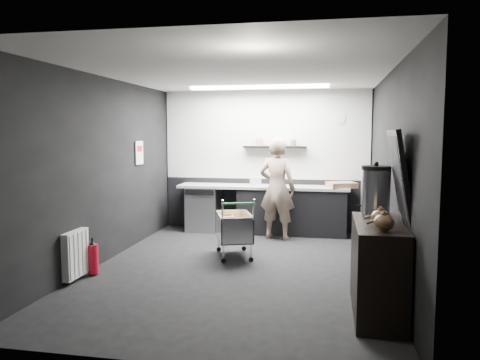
# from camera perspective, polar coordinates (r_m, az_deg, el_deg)

# --- Properties ---
(floor) EXTENTS (5.50, 5.50, 0.00)m
(floor) POSITION_cam_1_polar(r_m,az_deg,el_deg) (6.63, -0.24, -10.79)
(floor) COLOR black
(floor) RESTS_ON ground
(ceiling) EXTENTS (5.50, 5.50, 0.00)m
(ceiling) POSITION_cam_1_polar(r_m,az_deg,el_deg) (6.41, -0.25, 13.02)
(ceiling) COLOR silver
(ceiling) RESTS_ON wall_back
(wall_back) EXTENTS (5.50, 0.00, 5.50)m
(wall_back) POSITION_cam_1_polar(r_m,az_deg,el_deg) (9.09, 3.09, 2.37)
(wall_back) COLOR black
(wall_back) RESTS_ON floor
(wall_front) EXTENTS (5.50, 0.00, 5.50)m
(wall_front) POSITION_cam_1_polar(r_m,az_deg,el_deg) (3.74, -8.38, -2.66)
(wall_front) COLOR black
(wall_front) RESTS_ON floor
(wall_left) EXTENTS (0.00, 5.50, 5.50)m
(wall_left) POSITION_cam_1_polar(r_m,az_deg,el_deg) (7.04, -16.43, 1.13)
(wall_left) COLOR black
(wall_left) RESTS_ON floor
(wall_right) EXTENTS (0.00, 5.50, 5.50)m
(wall_right) POSITION_cam_1_polar(r_m,az_deg,el_deg) (6.31, 17.87, 0.57)
(wall_right) COLOR black
(wall_right) RESTS_ON floor
(kitchen_wall_panel) EXTENTS (3.95, 0.02, 1.70)m
(kitchen_wall_panel) POSITION_cam_1_polar(r_m,az_deg,el_deg) (9.05, 3.09, 5.52)
(kitchen_wall_panel) COLOR silver
(kitchen_wall_panel) RESTS_ON wall_back
(dado_panel) EXTENTS (3.95, 0.02, 1.00)m
(dado_panel) POSITION_cam_1_polar(r_m,az_deg,el_deg) (9.16, 3.04, -2.96)
(dado_panel) COLOR black
(dado_panel) RESTS_ON wall_back
(floating_shelf) EXTENTS (1.20, 0.22, 0.04)m
(floating_shelf) POSITION_cam_1_polar(r_m,az_deg,el_deg) (8.92, 4.26, 4.03)
(floating_shelf) COLOR black
(floating_shelf) RESTS_ON wall_back
(wall_clock) EXTENTS (0.20, 0.03, 0.20)m
(wall_clock) POSITION_cam_1_polar(r_m,az_deg,el_deg) (8.96, 12.07, 7.31)
(wall_clock) COLOR silver
(wall_clock) RESTS_ON wall_back
(poster) EXTENTS (0.02, 0.30, 0.40)m
(poster) POSITION_cam_1_polar(r_m,az_deg,el_deg) (8.20, -12.19, 3.27)
(poster) COLOR white
(poster) RESTS_ON wall_left
(poster_red_band) EXTENTS (0.02, 0.22, 0.10)m
(poster_red_band) POSITION_cam_1_polar(r_m,az_deg,el_deg) (8.19, -12.17, 3.76)
(poster_red_band) COLOR red
(poster_red_band) RESTS_ON poster
(radiator) EXTENTS (0.10, 0.50, 0.60)m
(radiator) POSITION_cam_1_polar(r_m,az_deg,el_deg) (6.39, -19.41, -8.51)
(radiator) COLOR silver
(radiator) RESTS_ON wall_left
(ceiling_strip) EXTENTS (2.40, 0.20, 0.04)m
(ceiling_strip) POSITION_cam_1_polar(r_m,az_deg,el_deg) (8.22, 2.28, 11.22)
(ceiling_strip) COLOR white
(ceiling_strip) RESTS_ON ceiling
(prep_counter) EXTENTS (3.20, 0.61, 0.90)m
(prep_counter) POSITION_cam_1_polar(r_m,az_deg,el_deg) (8.84, 3.64, -3.55)
(prep_counter) COLOR black
(prep_counter) RESTS_ON floor
(person) EXTENTS (0.74, 0.57, 1.81)m
(person) POSITION_cam_1_polar(r_m,az_deg,el_deg) (8.32, 4.55, -1.05)
(person) COLOR beige
(person) RESTS_ON floor
(shopping_cart) EXTENTS (0.74, 0.98, 0.90)m
(shopping_cart) POSITION_cam_1_polar(r_m,az_deg,el_deg) (7.17, -0.74, -6.00)
(shopping_cart) COLOR silver
(shopping_cart) RESTS_ON floor
(sideboard) EXTENTS (0.55, 1.29, 1.93)m
(sideboard) POSITION_cam_1_polar(r_m,az_deg,el_deg) (5.17, 16.55, -8.84)
(sideboard) COLOR black
(sideboard) RESTS_ON floor
(fire_extinguisher) EXTENTS (0.15, 0.15, 0.48)m
(fire_extinguisher) POSITION_cam_1_polar(r_m,az_deg,el_deg) (6.61, -17.50, -9.04)
(fire_extinguisher) COLOR red
(fire_extinguisher) RESTS_ON floor
(cardboard_box) EXTENTS (0.59, 0.53, 0.10)m
(cardboard_box) POSITION_cam_1_polar(r_m,az_deg,el_deg) (8.66, 12.27, -0.59)
(cardboard_box) COLOR #966D50
(cardboard_box) RESTS_ON prep_counter
(pink_tub) EXTENTS (0.21, 0.21, 0.21)m
(pink_tub) POSITION_cam_1_polar(r_m,az_deg,el_deg) (8.76, 4.35, -0.03)
(pink_tub) COLOR #F5D4D8
(pink_tub) RESTS_ON prep_counter
(white_container) EXTENTS (0.22, 0.20, 0.16)m
(white_container) POSITION_cam_1_polar(r_m,az_deg,el_deg) (8.76, 1.89, -0.18)
(white_container) COLOR silver
(white_container) RESTS_ON prep_counter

